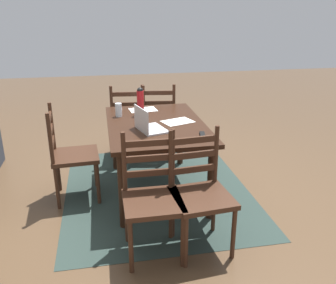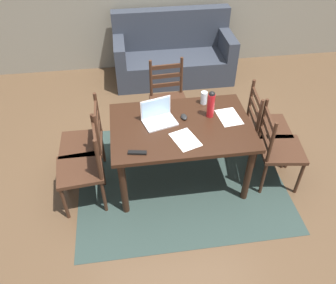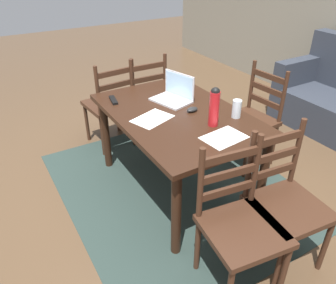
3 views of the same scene
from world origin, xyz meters
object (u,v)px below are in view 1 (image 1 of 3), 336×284
at_px(chair_right_far, 129,121).
at_px(drinking_glass, 119,110).
at_px(dining_table, 156,132).
at_px(chair_left_far, 152,198).
at_px(chair_far_head, 71,155).
at_px(tv_remote, 203,135).
at_px(computer_mouse, 144,121).
at_px(chair_left_near, 200,194).
at_px(laptop, 147,125).
at_px(water_bottle, 140,101).
at_px(chair_right_near, 158,120).

xyz_separation_m(chair_right_far, drinking_glass, (-0.69, 0.15, 0.35)).
relative_size(dining_table, chair_left_far, 1.48).
bearing_deg(chair_far_head, tv_remote, -111.20).
bearing_deg(computer_mouse, tv_remote, -143.80).
bearing_deg(chair_left_near, laptop, 21.10).
relative_size(chair_left_far, computer_mouse, 9.50).
distance_m(chair_left_near, chair_left_far, 0.37).
bearing_deg(drinking_glass, chair_far_head, 121.54).
height_order(chair_left_near, water_bottle, water_bottle).
bearing_deg(chair_left_far, chair_left_near, -90.03).
relative_size(chair_right_far, chair_far_head, 1.00).
bearing_deg(computer_mouse, drinking_glass, 36.34).
bearing_deg(chair_left_far, drinking_glass, 6.91).
height_order(chair_right_far, water_bottle, water_bottle).
xyz_separation_m(chair_right_far, chair_left_far, (-1.99, -0.00, 0.00)).
distance_m(chair_left_far, computer_mouse, 1.08).
distance_m(chair_right_near, laptop, 1.29).
height_order(laptop, drinking_glass, laptop).
height_order(chair_far_head, laptop, laptop).
relative_size(dining_table, laptop, 3.84).
distance_m(chair_right_far, chair_right_near, 0.38).
height_order(chair_left_near, computer_mouse, chair_left_near).
xyz_separation_m(chair_right_near, tv_remote, (-1.46, -0.16, 0.29)).
height_order(chair_right_far, tv_remote, chair_right_far).
relative_size(chair_right_near, computer_mouse, 9.50).
distance_m(laptop, tv_remote, 0.52).
height_order(water_bottle, tv_remote, water_bottle).
distance_m(chair_left_near, water_bottle, 1.41).
distance_m(chair_left_near, computer_mouse, 1.12).
bearing_deg(water_bottle, chair_right_near, -23.68).
bearing_deg(dining_table, tv_remote, -143.22).
height_order(drinking_glass, computer_mouse, drinking_glass).
bearing_deg(water_bottle, chair_left_near, -167.17).
height_order(dining_table, water_bottle, water_bottle).
height_order(chair_right_far, chair_left_near, same).
height_order(dining_table, tv_remote, tv_remote).
bearing_deg(drinking_glass, chair_right_far, -12.45).
bearing_deg(chair_left_near, water_bottle, 12.83).
bearing_deg(tv_remote, drinking_glass, -37.37).
xyz_separation_m(computer_mouse, tv_remote, (-0.51, -0.46, -0.01)).
relative_size(drinking_glass, computer_mouse, 1.41).
distance_m(chair_far_head, tv_remote, 1.31).
distance_m(chair_right_near, drinking_glass, 0.94).
xyz_separation_m(chair_right_far, tv_remote, (-1.46, -0.54, 0.29)).
height_order(chair_right_far, chair_left_far, same).
bearing_deg(chair_right_far, chair_left_far, -179.87).
xyz_separation_m(chair_left_near, computer_mouse, (1.04, 0.30, 0.29)).
relative_size(dining_table, tv_remote, 8.29).
relative_size(chair_right_far, drinking_glass, 6.75).
distance_m(chair_left_near, tv_remote, 0.62).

